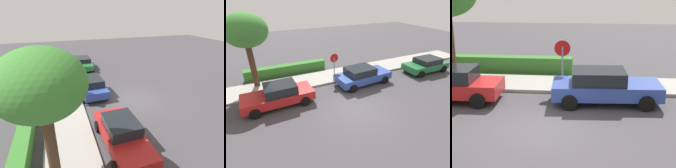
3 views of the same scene
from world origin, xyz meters
TOP-DOWN VIEW (x-y plane):
  - ground_plane at (0.00, 0.00)m, footprint 60.00×60.00m
  - sidewalk_curb at (0.00, 5.27)m, footprint 32.00×2.59m
  - stop_sign at (0.36, 4.32)m, footprint 0.77×0.10m
  - parked_car_blue at (2.25, 3.00)m, footprint 4.60×2.33m
  - front_yard_hedge at (-2.96, 7.46)m, footprint 7.10×0.74m

SIDE VIEW (x-z plane):
  - ground_plane at x=0.00m, z-range 0.00..0.00m
  - sidewalk_curb at x=0.00m, z-range 0.00..0.14m
  - front_yard_hedge at x=-2.96m, z-range 0.00..0.91m
  - parked_car_blue at x=2.25m, z-range 0.02..1.45m
  - stop_sign at x=0.36m, z-range 0.45..2.88m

